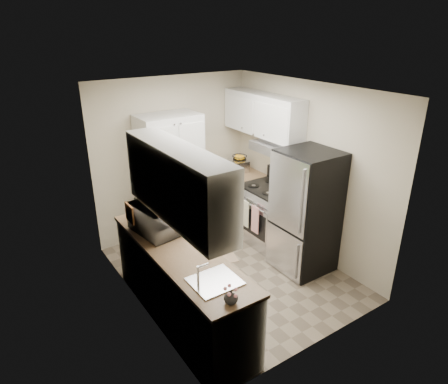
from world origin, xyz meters
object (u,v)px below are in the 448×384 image
object	(u,v)px
pantry_cabinet	(171,180)
wine_bottle	(136,210)
refrigerator	(306,212)
microwave	(156,219)
toaster_oven	(238,165)
electric_range	(269,214)

from	to	relation	value
pantry_cabinet	wine_bottle	world-z (taller)	pantry_cabinet
pantry_cabinet	refrigerator	distance (m)	2.07
microwave	wine_bottle	world-z (taller)	microwave
microwave	toaster_oven	size ratio (longest dim) A/B	1.88
pantry_cabinet	toaster_oven	xyz separation A→B (m)	(1.22, -0.05, 0.01)
electric_range	microwave	xyz separation A→B (m)	(-1.99, -0.32, 0.61)
pantry_cabinet	electric_range	xyz separation A→B (m)	(1.17, -0.93, -0.52)
refrigerator	microwave	distance (m)	2.03
electric_range	wine_bottle	xyz separation A→B (m)	(-2.07, 0.13, 0.57)
microwave	wine_bottle	bearing A→B (deg)	0.46
microwave	toaster_oven	bearing A→B (deg)	-68.48
pantry_cabinet	wine_bottle	size ratio (longest dim) A/B	7.51
refrigerator	microwave	world-z (taller)	refrigerator
pantry_cabinet	toaster_oven	bearing A→B (deg)	-2.32
refrigerator	wine_bottle	size ratio (longest dim) A/B	6.38
refrigerator	pantry_cabinet	bearing A→B (deg)	123.46
electric_range	toaster_oven	distance (m)	1.03
electric_range	microwave	distance (m)	2.11
pantry_cabinet	electric_range	distance (m)	1.58
pantry_cabinet	electric_range	size ratio (longest dim) A/B	1.77
refrigerator	wine_bottle	world-z (taller)	refrigerator
pantry_cabinet	microwave	distance (m)	1.49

